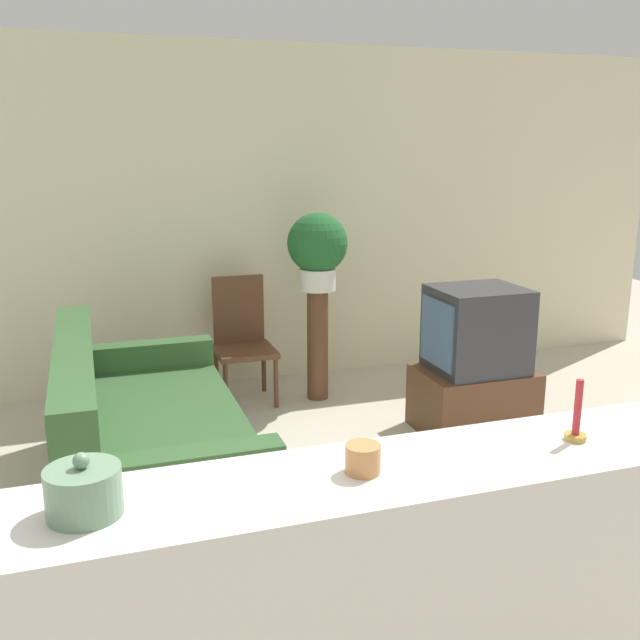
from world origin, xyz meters
TOP-DOWN VIEW (x-y plane):
  - wall_back at (0.00, 3.43)m, footprint 9.00×0.06m
  - couch at (-0.39, 1.61)m, footprint 0.98×2.00m
  - tv_stand at (1.84, 1.86)m, footprint 0.76×0.54m
  - television at (1.83, 1.86)m, footprint 0.60×0.52m
  - wooden_chair at (0.47, 2.98)m, footprint 0.44×0.44m
  - plant_stand at (1.02, 2.80)m, footprint 0.16×0.16m
  - potted_plant at (1.02, 2.80)m, footprint 0.45×0.45m
  - foreground_counter at (0.00, -0.44)m, footprint 2.73×0.44m
  - decorative_bowl at (-0.68, -0.44)m, footprint 0.19×0.19m
  - candle_jar at (0.09, -0.44)m, footprint 0.10×0.10m
  - candlestick at (0.82, -0.44)m, footprint 0.07×0.07m

SIDE VIEW (x-z plane):
  - tv_stand at x=1.84m, z-range 0.00..0.43m
  - couch at x=-0.39m, z-range -0.14..0.75m
  - plant_stand at x=1.02m, z-range 0.00..0.86m
  - foreground_counter at x=0.00m, z-range 0.00..1.00m
  - wooden_chair at x=0.47m, z-range 0.03..0.98m
  - television at x=1.83m, z-range 0.43..1.00m
  - candle_jar at x=0.09m, z-range 1.00..1.09m
  - candlestick at x=0.82m, z-range 0.97..1.17m
  - decorative_bowl at x=-0.68m, z-range 0.98..1.16m
  - potted_plant at x=1.02m, z-range 0.89..1.47m
  - wall_back at x=0.00m, z-range 0.00..2.70m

